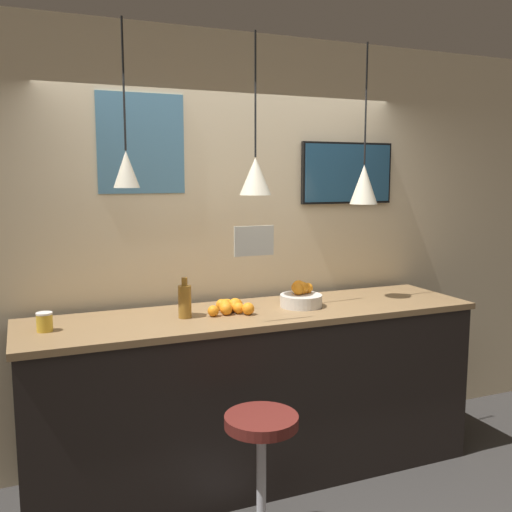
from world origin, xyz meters
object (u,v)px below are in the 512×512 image
object	(u,v)px
spread_jar	(45,322)
mounted_tv	(347,173)
juice_bottle	(185,301)
fruit_bowl	(301,297)
bar_stool	(261,463)

from	to	relation	value
spread_jar	mounted_tv	xyz separation A→B (m)	(2.16, 0.42, 0.81)
juice_bottle	mounted_tv	world-z (taller)	mounted_tv
mounted_tv	fruit_bowl	bearing A→B (deg)	-144.76
spread_jar	fruit_bowl	bearing A→B (deg)	0.29
spread_jar	mounted_tv	bearing A→B (deg)	11.05
fruit_bowl	juice_bottle	size ratio (longest dim) A/B	1.12
bar_stool	mounted_tv	xyz separation A→B (m)	(1.18, 1.15, 1.48)
fruit_bowl	spread_jar	xyz separation A→B (m)	(-1.58, -0.01, -0.01)
fruit_bowl	juice_bottle	world-z (taller)	juice_bottle
bar_stool	spread_jar	bearing A→B (deg)	143.39
mounted_tv	spread_jar	bearing A→B (deg)	-168.95
fruit_bowl	mounted_tv	distance (m)	1.08
bar_stool	fruit_bowl	xyz separation A→B (m)	(0.59, 0.74, 0.68)
bar_stool	mounted_tv	distance (m)	2.22
fruit_bowl	juice_bottle	xyz separation A→B (m)	(-0.78, -0.01, 0.04)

